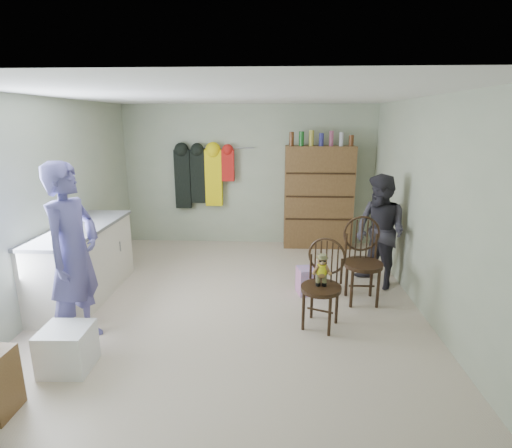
# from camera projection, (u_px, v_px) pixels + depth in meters

# --- Properties ---
(ground_plane) EXTENTS (5.00, 5.00, 0.00)m
(ground_plane) POSITION_uv_depth(u_px,v_px,m) (236.00, 299.00, 5.12)
(ground_plane) COLOR beige
(ground_plane) RESTS_ON ground
(room_walls) EXTENTS (5.00, 5.00, 5.00)m
(room_walls) POSITION_uv_depth(u_px,v_px,m) (238.00, 171.00, 5.24)
(room_walls) COLOR #ACB497
(room_walls) RESTS_ON ground
(counter) EXTENTS (0.64, 1.86, 0.94)m
(counter) POSITION_uv_depth(u_px,v_px,m) (84.00, 262.00, 5.10)
(counter) COLOR silver
(counter) RESTS_ON ground
(plastic_tub) EXTENTS (0.44, 0.42, 0.41)m
(plastic_tub) POSITION_uv_depth(u_px,v_px,m) (67.00, 349.00, 3.65)
(plastic_tub) COLOR white
(plastic_tub) RESTS_ON ground
(chair_front) EXTENTS (0.57, 0.57, 0.98)m
(chair_front) POSITION_uv_depth(u_px,v_px,m) (323.00, 278.00, 4.35)
(chair_front) COLOR black
(chair_front) RESTS_ON ground
(chair_far) EXTENTS (0.49, 0.49, 1.07)m
(chair_far) POSITION_uv_depth(u_px,v_px,m) (362.00, 257.00, 4.97)
(chair_far) COLOR black
(chair_far) RESTS_ON ground
(striped_bag) EXTENTS (0.38, 0.33, 0.35)m
(striped_bag) POSITION_uv_depth(u_px,v_px,m) (310.00, 280.00, 5.27)
(striped_bag) COLOR pink
(striped_bag) RESTS_ON ground
(person_left) EXTENTS (0.54, 0.74, 1.87)m
(person_left) POSITION_uv_depth(u_px,v_px,m) (73.00, 256.00, 3.94)
(person_left) COLOR #585399
(person_left) RESTS_ON ground
(person_right) EXTENTS (0.90, 0.95, 1.54)m
(person_right) POSITION_uv_depth(u_px,v_px,m) (380.00, 232.00, 5.36)
(person_right) COLOR #2D2B33
(person_right) RESTS_ON ground
(dresser) EXTENTS (1.20, 0.39, 2.06)m
(dresser) POSITION_uv_depth(u_px,v_px,m) (318.00, 197.00, 7.05)
(dresser) COLOR brown
(dresser) RESTS_ON ground
(coat_rack) EXTENTS (1.42, 0.12, 1.09)m
(coat_rack) POSITION_uv_depth(u_px,v_px,m) (202.00, 176.00, 7.15)
(coat_rack) COLOR #99999E
(coat_rack) RESTS_ON ground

